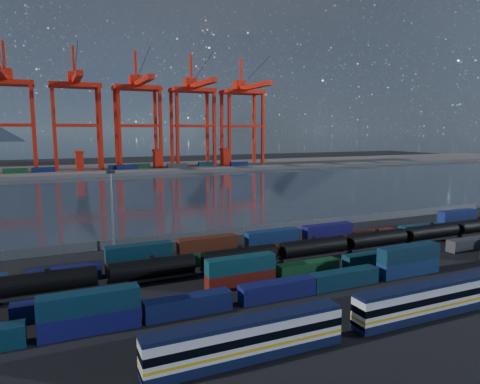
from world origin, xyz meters
name	(u,v)px	position (x,y,z in m)	size (l,w,h in m)	color
ground	(309,269)	(0.00, 0.00, 0.00)	(700.00, 700.00, 0.00)	black
harbor_water	(163,192)	(0.00, 105.00, 0.01)	(700.00, 700.00, 0.00)	#2F3845
far_quay	(122,169)	(0.00, 210.00, 1.00)	(700.00, 70.00, 2.00)	#514F4C
distant_mountains	(76,75)	(63.02, 1600.00, 220.29)	(2470.00, 1100.00, 520.00)	#1E2630
passenger_train	(427,301)	(2.99, -23.15, 2.40)	(74.55, 2.78, 4.78)	silver
container_row_south	(260,288)	(-14.46, -9.22, 2.03)	(139.35, 2.42, 5.16)	#393B3E
container_row_mid	(343,262)	(5.33, -2.70, 1.50)	(140.85, 2.31, 4.91)	#373A3C
container_row_north	(316,239)	(9.06, 11.09, 2.00)	(141.23, 2.31, 4.92)	#0F294F
tanker_string	(313,248)	(4.26, 5.04, 2.19)	(138.20, 3.05, 4.37)	black
waterfront_fence	(243,231)	(0.00, 28.00, 1.00)	(160.12, 0.12, 2.20)	#595B5E
yard_light_mast	(112,207)	(-30.00, 26.00, 9.30)	(1.60, 0.40, 16.60)	slate
gantry_cranes	(108,96)	(-7.50, 203.08, 44.40)	(202.86, 53.49, 72.44)	red
quay_containers	(106,168)	(-11.00, 195.46, 3.30)	(172.58, 10.99, 2.60)	navy
straddle_carriers	(120,159)	(-2.50, 200.00, 7.82)	(140.00, 7.00, 11.10)	red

